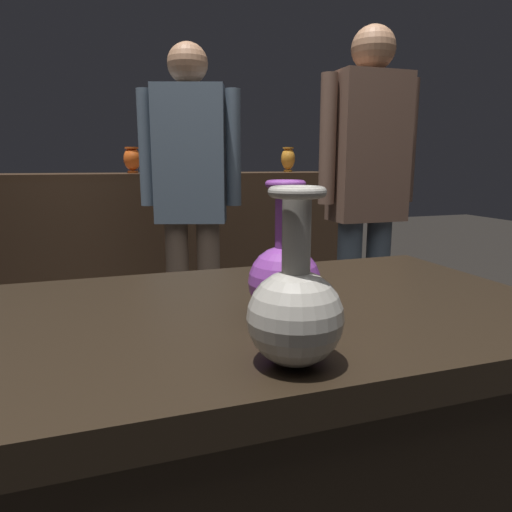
# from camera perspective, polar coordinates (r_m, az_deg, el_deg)

# --- Properties ---
(display_plinth) EXTENTS (1.20, 0.64, 0.80)m
(display_plinth) POSITION_cam_1_polar(r_m,az_deg,el_deg) (1.02, -2.99, -28.27)
(display_plinth) COLOR black
(display_plinth) RESTS_ON ground_plane
(back_display_shelf) EXTENTS (2.60, 0.40, 0.99)m
(back_display_shelf) POSITION_cam_1_polar(r_m,az_deg,el_deg) (3.02, -14.34, 0.31)
(back_display_shelf) COLOR #422D1E
(back_display_shelf) RESTS_ON ground_plane
(vase_centerpiece) EXTENTS (0.12, 0.12, 0.23)m
(vase_centerpiece) POSITION_cam_1_polar(r_m,az_deg,el_deg) (0.77, 3.49, -2.39)
(vase_centerpiece) COLOR #7A388E
(vase_centerpiece) RESTS_ON display_plinth
(vase_tall_behind) EXTENTS (0.12, 0.12, 0.23)m
(vase_tall_behind) POSITION_cam_1_polar(r_m,az_deg,el_deg) (0.59, 4.81, -6.42)
(vase_tall_behind) COLOR gray
(vase_tall_behind) RESTS_ON display_plinth
(shelf_vase_center) EXTENTS (0.10, 0.10, 0.15)m
(shelf_vase_center) POSITION_cam_1_polar(r_m,az_deg,el_deg) (2.94, -14.87, 11.36)
(shelf_vase_center) COLOR #E55B1E
(shelf_vase_center) RESTS_ON back_display_shelf
(shelf_vase_right) EXTENTS (0.13, 0.13, 0.21)m
(shelf_vase_right) POSITION_cam_1_polar(r_m,az_deg,el_deg) (3.11, -5.22, 12.23)
(shelf_vase_right) COLOR #2D429E
(shelf_vase_right) RESTS_ON back_display_shelf
(shelf_vase_far_right) EXTENTS (0.10, 0.10, 0.17)m
(shelf_vase_far_right) POSITION_cam_1_polar(r_m,az_deg,el_deg) (3.27, 3.93, 11.76)
(shelf_vase_far_right) COLOR orange
(shelf_vase_far_right) RESTS_ON back_display_shelf
(visitor_near_right) EXTENTS (0.47, 0.19, 1.62)m
(visitor_near_right) POSITION_cam_1_polar(r_m,az_deg,el_deg) (2.15, 13.39, 8.31)
(visitor_near_right) COLOR slate
(visitor_near_right) RESTS_ON ground_plane
(visitor_center_back) EXTENTS (0.45, 0.27, 1.58)m
(visitor_center_back) POSITION_cam_1_polar(r_m,az_deg,el_deg) (2.23, -7.93, 7.91)
(visitor_center_back) COLOR #846B56
(visitor_center_back) RESTS_ON ground_plane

